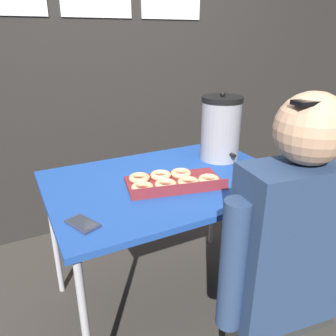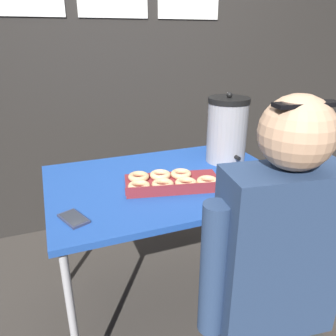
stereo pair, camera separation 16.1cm
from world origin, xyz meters
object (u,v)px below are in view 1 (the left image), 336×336
(coffee_urn, at_px, (221,128))
(cell_phone, at_px, (82,224))
(person_seated, at_px, (286,275))
(donut_box, at_px, (172,181))

(coffee_urn, distance_m, cell_phone, 0.97)
(cell_phone, distance_m, person_seated, 0.78)
(donut_box, bearing_deg, person_seated, -63.00)
(donut_box, xyz_separation_m, cell_phone, (-0.47, -0.16, -0.01))
(donut_box, relative_size, person_seated, 0.38)
(cell_phone, xyz_separation_m, person_seated, (0.62, -0.44, -0.15))
(cell_phone, height_order, person_seated, person_seated)
(coffee_urn, xyz_separation_m, person_seated, (-0.26, -0.80, -0.33))
(donut_box, height_order, cell_phone, donut_box)
(coffee_urn, bearing_deg, person_seated, -107.76)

